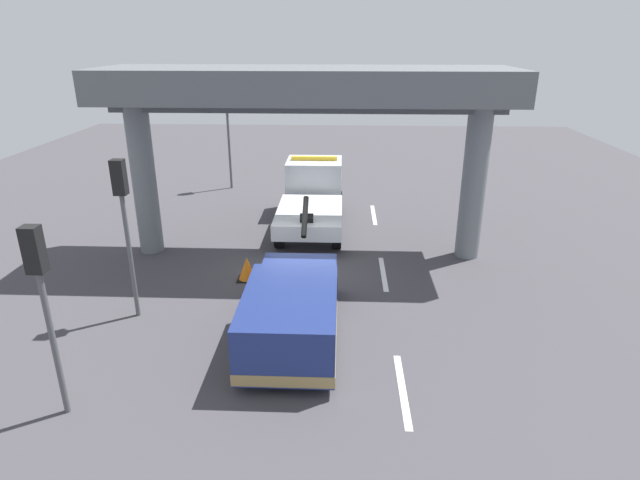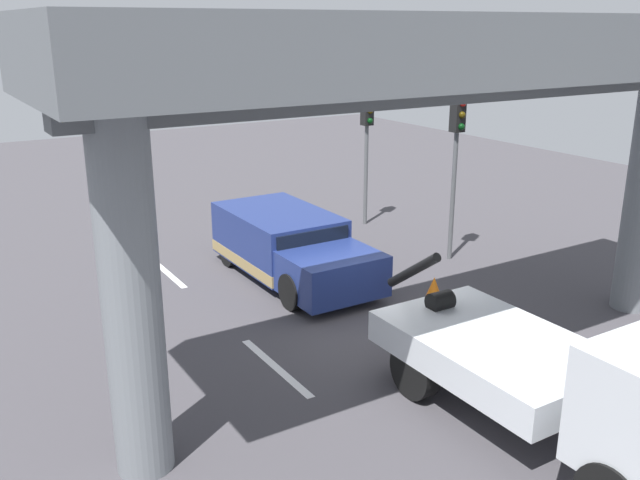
{
  "view_description": "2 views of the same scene",
  "coord_description": "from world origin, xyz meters",
  "px_view_note": "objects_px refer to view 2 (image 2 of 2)",
  "views": [
    {
      "loc": [
        -15.6,
        -1.18,
        7.23
      ],
      "look_at": [
        -1.04,
        -0.56,
        1.55
      ],
      "focal_mm": 29.61,
      "sensor_mm": 36.0,
      "label": 1
    },
    {
      "loc": [
        10.22,
        -7.87,
        6.13
      ],
      "look_at": [
        -1.08,
        -0.94,
        1.93
      ],
      "focal_mm": 38.45,
      "sensor_mm": 36.0,
      "label": 2
    }
  ],
  "objects_px": {
    "traffic_light_near": "(367,131)",
    "traffic_light_far": "(457,143)",
    "traffic_cone_orange": "(434,293)",
    "towed_van_green": "(289,247)",
    "tow_truck_white": "(594,386)"
  },
  "relations": [
    {
      "from": "traffic_cone_orange",
      "to": "towed_van_green",
      "type": "bearing_deg",
      "value": -153.3
    },
    {
      "from": "traffic_light_near",
      "to": "traffic_light_far",
      "type": "height_order",
      "value": "traffic_light_far"
    },
    {
      "from": "towed_van_green",
      "to": "traffic_light_far",
      "type": "distance_m",
      "value": 5.11
    },
    {
      "from": "tow_truck_white",
      "to": "towed_van_green",
      "type": "relative_size",
      "value": 1.39
    },
    {
      "from": "traffic_light_near",
      "to": "traffic_cone_orange",
      "type": "xyz_separation_m",
      "value": [
        6.38,
        -2.63,
        -2.6
      ]
    },
    {
      "from": "traffic_light_far",
      "to": "traffic_cone_orange",
      "type": "xyz_separation_m",
      "value": [
        2.38,
        -2.63,
        -2.82
      ]
    },
    {
      "from": "tow_truck_white",
      "to": "traffic_light_near",
      "type": "xyz_separation_m",
      "value": [
        -11.85,
        4.38,
        1.76
      ]
    },
    {
      "from": "traffic_cone_orange",
      "to": "tow_truck_white",
      "type": "bearing_deg",
      "value": -17.8
    },
    {
      "from": "traffic_light_near",
      "to": "traffic_cone_orange",
      "type": "height_order",
      "value": "traffic_light_near"
    },
    {
      "from": "traffic_light_near",
      "to": "traffic_light_far",
      "type": "distance_m",
      "value": 4.01
    },
    {
      "from": "traffic_light_near",
      "to": "traffic_cone_orange",
      "type": "distance_m",
      "value": 7.38
    },
    {
      "from": "traffic_light_far",
      "to": "traffic_cone_orange",
      "type": "height_order",
      "value": "traffic_light_far"
    },
    {
      "from": "tow_truck_white",
      "to": "towed_van_green",
      "type": "height_order",
      "value": "tow_truck_white"
    },
    {
      "from": "towed_van_green",
      "to": "traffic_light_far",
      "type": "bearing_deg",
      "value": 75.88
    },
    {
      "from": "tow_truck_white",
      "to": "traffic_light_near",
      "type": "height_order",
      "value": "traffic_light_near"
    }
  ]
}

